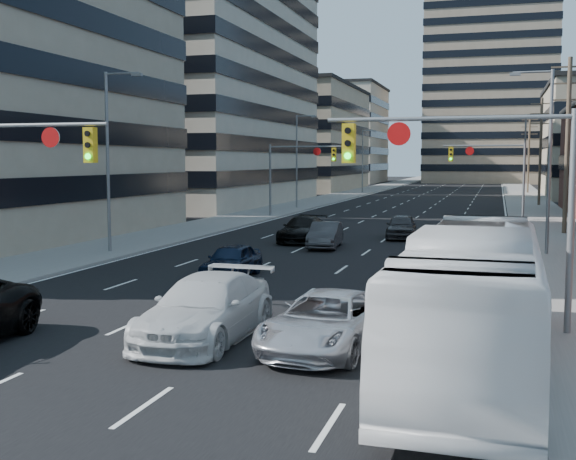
# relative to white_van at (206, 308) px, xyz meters

# --- Properties ---
(ground) EXTENTS (400.00, 400.00, 0.00)m
(ground) POSITION_rel_white_van_xyz_m (-0.92, -5.18, -0.83)
(ground) COLOR black
(ground) RESTS_ON ground
(road_surface) EXTENTS (18.00, 300.00, 0.02)m
(road_surface) POSITION_rel_white_van_xyz_m (-0.92, 124.82, -0.82)
(road_surface) COLOR black
(road_surface) RESTS_ON ground
(sidewalk_left) EXTENTS (5.00, 300.00, 0.15)m
(sidewalk_left) POSITION_rel_white_van_xyz_m (-12.42, 124.82, -0.76)
(sidewalk_left) COLOR slate
(sidewalk_left) RESTS_ON ground
(sidewalk_right) EXTENTS (5.00, 300.00, 0.15)m
(sidewalk_right) POSITION_rel_white_van_xyz_m (10.58, 124.82, -0.76)
(sidewalk_right) COLOR slate
(sidewalk_right) RESTS_ON ground
(office_left_mid) EXTENTS (26.00, 34.00, 28.00)m
(office_left_mid) POSITION_rel_white_van_xyz_m (-27.92, 54.82, 13.17)
(office_left_mid) COLOR #ADA089
(office_left_mid) RESTS_ON ground
(office_left_far) EXTENTS (20.00, 30.00, 16.00)m
(office_left_far) POSITION_rel_white_van_xyz_m (-24.92, 94.82, 7.17)
(office_left_far) COLOR gray
(office_left_far) RESTS_ON ground
(apartment_tower) EXTENTS (26.00, 26.00, 58.00)m
(apartment_tower) POSITION_rel_white_van_xyz_m (5.08, 144.82, 28.17)
(apartment_tower) COLOR gray
(apartment_tower) RESTS_ON ground
(bg_block_left) EXTENTS (24.00, 24.00, 20.00)m
(bg_block_left) POSITION_rel_white_van_xyz_m (-28.92, 134.82, 9.17)
(bg_block_left) COLOR #ADA089
(bg_block_left) RESTS_ON ground
(signal_near_left) EXTENTS (6.59, 0.33, 6.00)m
(signal_near_left) POSITION_rel_white_van_xyz_m (-8.37, 2.82, 3.50)
(signal_near_left) COLOR slate
(signal_near_left) RESTS_ON ground
(signal_near_right) EXTENTS (6.59, 0.33, 6.00)m
(signal_near_right) POSITION_rel_white_van_xyz_m (6.53, 2.82, 3.50)
(signal_near_right) COLOR slate
(signal_near_right) RESTS_ON ground
(signal_far_left) EXTENTS (6.09, 0.33, 6.00)m
(signal_far_left) POSITION_rel_white_van_xyz_m (-8.60, 39.82, 3.47)
(signal_far_left) COLOR slate
(signal_far_left) RESTS_ON ground
(signal_far_right) EXTENTS (6.09, 0.33, 6.00)m
(signal_far_right) POSITION_rel_white_van_xyz_m (6.76, 39.82, 3.47)
(signal_far_right) COLOR slate
(signal_far_right) RESTS_ON ground
(utility_pole_block) EXTENTS (2.20, 0.28, 11.00)m
(utility_pole_block) POSITION_rel_white_van_xyz_m (11.28, 30.82, 4.95)
(utility_pole_block) COLOR #4C3D2D
(utility_pole_block) RESTS_ON ground
(utility_pole_midblock) EXTENTS (2.20, 0.28, 11.00)m
(utility_pole_midblock) POSITION_rel_white_van_xyz_m (11.28, 60.82, 4.95)
(utility_pole_midblock) COLOR #4C3D2D
(utility_pole_midblock) RESTS_ON ground
(utility_pole_distant) EXTENTS (2.20, 0.28, 11.00)m
(utility_pole_distant) POSITION_rel_white_van_xyz_m (11.28, 90.82, 4.95)
(utility_pole_distant) COLOR #4C3D2D
(utility_pole_distant) RESTS_ON ground
(streetlight_left_near) EXTENTS (2.03, 0.22, 9.00)m
(streetlight_left_near) POSITION_rel_white_van_xyz_m (-11.26, 14.82, 4.22)
(streetlight_left_near) COLOR slate
(streetlight_left_near) RESTS_ON ground
(streetlight_left_mid) EXTENTS (2.03, 0.22, 9.00)m
(streetlight_left_mid) POSITION_rel_white_van_xyz_m (-11.26, 49.82, 4.22)
(streetlight_left_mid) COLOR slate
(streetlight_left_mid) RESTS_ON ground
(streetlight_left_far) EXTENTS (2.03, 0.22, 9.00)m
(streetlight_left_far) POSITION_rel_white_van_xyz_m (-11.26, 84.82, 4.22)
(streetlight_left_far) COLOR slate
(streetlight_left_far) RESTS_ON ground
(streetlight_right_near) EXTENTS (2.03, 0.22, 9.00)m
(streetlight_right_near) POSITION_rel_white_van_xyz_m (9.42, 19.82, 4.22)
(streetlight_right_near) COLOR slate
(streetlight_right_near) RESTS_ON ground
(streetlight_right_far) EXTENTS (2.03, 0.22, 9.00)m
(streetlight_right_far) POSITION_rel_white_van_xyz_m (9.42, 54.82, 4.22)
(streetlight_right_far) COLOR slate
(streetlight_right_far) RESTS_ON ground
(white_van) EXTENTS (2.35, 5.73, 1.66)m
(white_van) POSITION_rel_white_van_xyz_m (0.00, 0.00, 0.00)
(white_van) COLOR beige
(white_van) RESTS_ON ground
(silver_suv) EXTENTS (2.87, 5.31, 1.41)m
(silver_suv) POSITION_rel_white_van_xyz_m (3.26, -0.09, -0.12)
(silver_suv) COLOR silver
(silver_suv) RESTS_ON ground
(transit_bus) EXTENTS (2.99, 11.62, 3.22)m
(transit_bus) POSITION_rel_white_van_xyz_m (6.79, -0.93, 0.78)
(transit_bus) COLOR silver
(transit_bus) RESTS_ON ground
(sedan_blue) EXTENTS (1.61, 3.99, 1.36)m
(sedan_blue) POSITION_rel_white_van_xyz_m (-2.92, 9.58, -0.15)
(sedan_blue) COLOR black
(sedan_blue) RESTS_ON ground
(sedan_grey_center) EXTENTS (1.85, 4.33, 1.39)m
(sedan_grey_center) POSITION_rel_white_van_xyz_m (-1.58, 20.21, -0.14)
(sedan_grey_center) COLOR #363638
(sedan_grey_center) RESTS_ON ground
(sedan_black_far) EXTENTS (2.05, 5.03, 1.46)m
(sedan_black_far) POSITION_rel_white_van_xyz_m (-3.49, 22.64, -0.10)
(sedan_black_far) COLOR black
(sedan_black_far) RESTS_ON ground
(sedan_grey_right) EXTENTS (2.07, 4.42, 1.46)m
(sedan_grey_right) POSITION_rel_white_van_xyz_m (1.73, 25.99, -0.10)
(sedan_grey_right) COLOR #2F2F31
(sedan_grey_right) RESTS_ON ground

